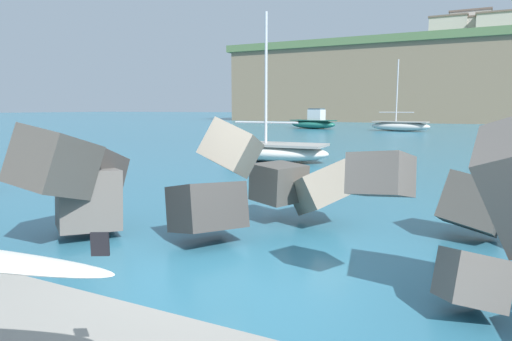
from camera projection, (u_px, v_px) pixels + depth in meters
ground_plane at (234, 273)px, 6.26m from camera, size 400.00×400.00×0.00m
breakwater_jetty at (457, 215)px, 5.60m from camera, size 32.27×6.11×2.48m
boat_near_left at (274, 151)px, 19.29m from camera, size 4.99×2.25×6.30m
boat_near_centre at (314, 122)px, 49.32m from camera, size 5.76×3.01×2.24m
boat_mid_centre at (400, 126)px, 44.11m from camera, size 5.89×2.31×7.01m
mooring_buoy_middle at (215, 139)px, 29.62m from camera, size 0.44×0.44×0.44m
headland_bluff at (481, 83)px, 80.57m from camera, size 82.41×41.38×13.38m
station_building_west at (467, 32)px, 80.56m from camera, size 5.56×4.79×4.98m
station_building_central at (469, 30)px, 82.98m from camera, size 7.19×5.63×6.62m
station_building_east at (498, 28)px, 76.67m from camera, size 7.36×6.62×4.95m
station_building_annex at (448, 32)px, 81.88m from camera, size 6.64×5.91×5.37m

